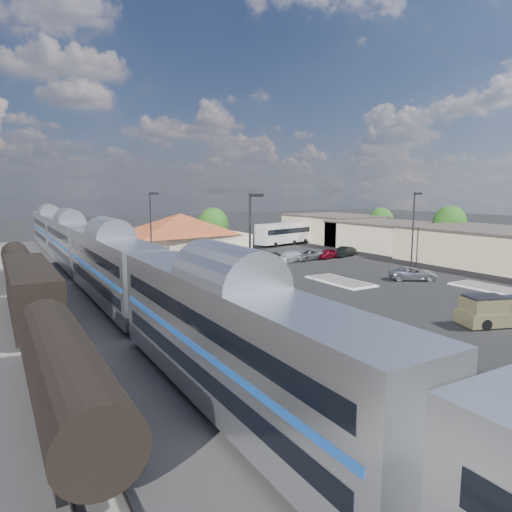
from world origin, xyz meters
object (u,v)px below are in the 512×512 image
station_depot (180,237)px  coach_bus (284,232)px  pickup_truck (501,311)px  suv (413,274)px

station_depot → coach_bus: (21.28, 7.09, -0.99)m
station_depot → pickup_truck: station_depot is taller
pickup_truck → coach_bus: 47.88m
station_depot → coach_bus: 22.46m
pickup_truck → station_depot: bearing=30.9°
pickup_truck → suv: 15.88m
pickup_truck → coach_bus: bearing=3.2°
suv → pickup_truck: bearing=-176.1°
station_depot → coach_bus: size_ratio=1.55×
station_depot → suv: (15.79, -24.98, -2.46)m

